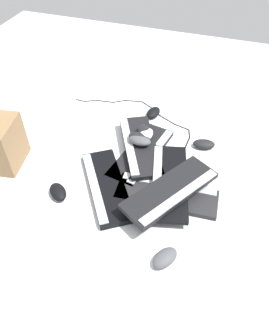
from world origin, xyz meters
TOP-DOWN VIEW (x-y plane):
  - ground_plane at (0.00, 0.00)m, footprint 3.20×3.20m
  - keyboard_0 at (0.11, -0.00)m, footprint 0.46×0.23m
  - keyboard_1 at (-0.14, 0.08)m, footprint 0.45×0.37m
  - keyboard_2 at (-0.11, -0.19)m, footprint 0.18×0.45m
  - keyboard_3 at (-0.05, -0.18)m, footprint 0.46×0.25m
  - keyboard_4 at (-0.13, -0.20)m, footprint 0.45×0.36m
  - keyboard_5 at (0.13, 0.02)m, footprint 0.46×0.34m
  - mouse_0 at (0.20, 0.01)m, footprint 0.13×0.12m
  - mouse_1 at (0.15, 0.02)m, footprint 0.08×0.12m
  - mouse_2 at (0.27, -0.28)m, footprint 0.09×0.12m
  - mouse_3 at (0.45, 0.04)m, footprint 0.12×0.08m
  - mouse_4 at (-0.41, -0.26)m, footprint 0.13×0.11m
  - mouse_5 at (-0.25, 0.27)m, footprint 0.12×0.13m
  - mouse_6 at (0.18, -0.00)m, footprint 0.12×0.08m
  - mouse_7 at (0.13, 0.01)m, footprint 0.07×0.11m
  - cable_0 at (0.45, 0.10)m, footprint 0.36×0.73m

SIDE VIEW (x-z plane):
  - ground_plane at x=0.00m, z-range 0.00..0.00m
  - cable_0 at x=0.45m, z-range 0.00..0.01m
  - keyboard_0 at x=0.11m, z-range 0.00..0.03m
  - keyboard_1 at x=-0.14m, z-range 0.00..0.03m
  - keyboard_2 at x=-0.11m, z-range 0.00..0.03m
  - mouse_2 at x=0.27m, z-range 0.00..0.04m
  - mouse_3 at x=0.45m, z-range 0.00..0.04m
  - mouse_4 at x=-0.41m, z-range 0.00..0.04m
  - mouse_5 at x=-0.25m, z-range 0.00..0.04m
  - keyboard_3 at x=-0.05m, z-range 0.03..0.06m
  - keyboard_5 at x=0.13m, z-range 0.03..0.06m
  - keyboard_4 at x=-0.13m, z-range 0.06..0.09m
  - mouse_0 at x=0.20m, z-range 0.06..0.10m
  - mouse_1 at x=0.15m, z-range 0.06..0.10m
  - mouse_6 at x=0.18m, z-range 0.06..0.10m
  - mouse_7 at x=0.13m, z-range 0.06..0.10m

